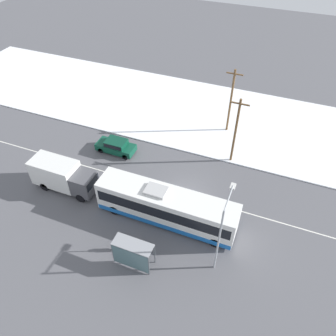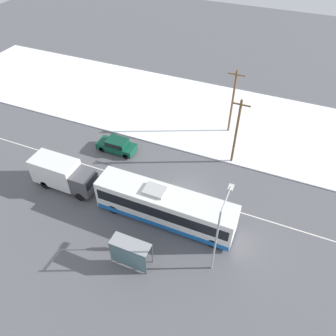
# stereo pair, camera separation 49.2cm
# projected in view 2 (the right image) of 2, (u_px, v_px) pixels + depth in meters

# --- Properties ---
(ground_plane) EXTENTS (120.00, 120.00, 0.00)m
(ground_plane) POSITION_uv_depth(u_px,v_px,m) (185.00, 195.00, 31.21)
(ground_plane) COLOR #56565B
(snow_lot) EXTENTS (80.00, 15.57, 0.12)m
(snow_lot) POSITION_uv_depth(u_px,v_px,m) (224.00, 119.00, 40.55)
(snow_lot) COLOR white
(snow_lot) RESTS_ON ground_plane
(lane_marking_center) EXTENTS (60.00, 0.12, 0.00)m
(lane_marking_center) POSITION_uv_depth(u_px,v_px,m) (185.00, 195.00, 31.21)
(lane_marking_center) COLOR silver
(lane_marking_center) RESTS_ON ground_plane
(city_bus) EXTENTS (12.27, 2.57, 3.43)m
(city_bus) POSITION_uv_depth(u_px,v_px,m) (165.00, 206.00, 27.99)
(city_bus) COLOR white
(city_bus) RESTS_ON ground_plane
(box_truck) EXTENTS (6.33, 2.30, 3.02)m
(box_truck) POSITION_uv_depth(u_px,v_px,m) (63.00, 173.00, 31.02)
(box_truck) COLOR silver
(box_truck) RESTS_ON ground_plane
(sedan_car) EXTENTS (4.25, 1.80, 1.51)m
(sedan_car) POSITION_uv_depth(u_px,v_px,m) (117.00, 145.00, 35.54)
(sedan_car) COLOR #0F4733
(sedan_car) RESTS_ON ground_plane
(pedestrian_at_stop) EXTENTS (0.61, 0.27, 1.69)m
(pedestrian_at_stop) POSITION_uv_depth(u_px,v_px,m) (125.00, 241.00, 26.13)
(pedestrian_at_stop) COLOR #23232D
(pedestrian_at_stop) RESTS_ON ground_plane
(bus_shelter) EXTENTS (3.12, 1.20, 2.40)m
(bus_shelter) POSITION_uv_depth(u_px,v_px,m) (129.00, 252.00, 24.67)
(bus_shelter) COLOR gray
(bus_shelter) RESTS_ON ground_plane
(streetlamp) EXTENTS (0.36, 2.91, 6.85)m
(streetlamp) POSITION_uv_depth(u_px,v_px,m) (220.00, 228.00, 22.98)
(streetlamp) COLOR #9EA3A8
(streetlamp) RESTS_ON ground_plane
(utility_pole_roadside) EXTENTS (1.80, 0.24, 7.47)m
(utility_pole_roadside) POSITION_uv_depth(u_px,v_px,m) (236.00, 131.00, 32.15)
(utility_pole_roadside) COLOR brown
(utility_pole_roadside) RESTS_ON ground_plane
(utility_pole_snowlot) EXTENTS (1.80, 0.24, 7.72)m
(utility_pole_snowlot) POSITION_uv_depth(u_px,v_px,m) (233.00, 101.00, 36.06)
(utility_pole_snowlot) COLOR brown
(utility_pole_snowlot) RESTS_ON ground_plane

